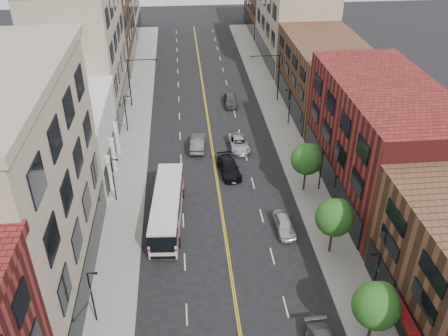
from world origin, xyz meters
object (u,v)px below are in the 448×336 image
object	(u,v)px
car_lane_b	(239,143)
car_lane_behind	(198,143)
car_parked_far	(284,224)
car_lane_a	(229,168)
car_lane_c	(231,100)
city_bus	(167,206)

from	to	relation	value
car_lane_b	car_lane_behind	bearing A→B (deg)	172.50
car_parked_far	car_lane_a	xyz separation A→B (m)	(-4.30, 10.81, 0.03)
car_lane_c	car_lane_b	bearing A→B (deg)	-90.40
car_lane_behind	car_lane_a	size ratio (longest dim) A/B	0.95
car_lane_b	car_parked_far	bearing A→B (deg)	-84.18
car_lane_c	car_lane_a	bearing A→B (deg)	-95.49
car_lane_b	car_lane_c	size ratio (longest dim) A/B	1.08
city_bus	car_lane_b	bearing A→B (deg)	61.43
city_bus	car_lane_b	size ratio (longest dim) A/B	2.36
car_parked_far	car_lane_behind	distance (m)	18.57
city_bus	car_parked_far	world-z (taller)	city_bus
city_bus	car_parked_far	size ratio (longest dim) A/B	2.82
city_bus	car_lane_b	distance (m)	16.48
city_bus	car_parked_far	xyz separation A→B (m)	(11.30, -2.65, -1.05)
city_bus	car_parked_far	distance (m)	11.66
car_lane_a	car_lane_b	world-z (taller)	car_lane_a
car_lane_behind	car_lane_a	distance (m)	6.97
car_lane_behind	car_lane_b	distance (m)	5.18
car_parked_far	car_lane_b	xyz separation A→B (m)	(-2.44, 16.50, -0.02)
car_lane_c	city_bus	bearing A→B (deg)	-107.57
car_parked_far	car_lane_a	bearing A→B (deg)	110.15
car_lane_behind	car_parked_far	bearing A→B (deg)	119.81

